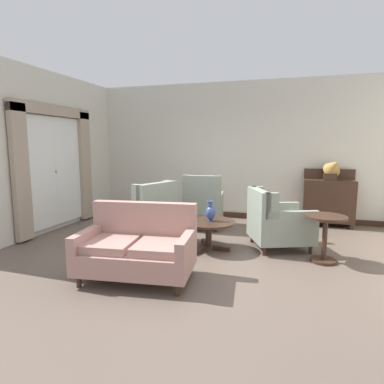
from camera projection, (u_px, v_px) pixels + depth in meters
The scene contains 14 objects.
ground at pixel (199, 259), 4.85m from camera, with size 9.05×9.05×0.00m, color brown.
wall_back at pixel (234, 151), 7.43m from camera, with size 6.62×0.08×3.05m, color beige.
wall_left at pixel (52, 152), 6.40m from camera, with size 0.08×4.14×3.05m, color beige.
baseboard_back at pixel (233, 215), 7.59m from camera, with size 6.46×0.03×0.12m, color #382319.
window_with_curtains at pixel (56, 164), 6.37m from camera, with size 0.12×2.13×2.38m.
coffee_table at pixel (209, 226), 5.25m from camera, with size 0.86×0.86×0.46m.
porcelain_vase at pixel (210, 212), 5.23m from camera, with size 0.16×0.16×0.33m.
settee at pixel (138, 248), 4.11m from camera, with size 1.47×0.98×0.92m.
armchair_beside_settee at pixel (146, 216), 5.73m from camera, with size 1.12×1.09×1.04m.
armchair_back_corner at pixel (203, 206), 6.59m from camera, with size 0.84×1.00×1.09m.
armchair_far_left at pixel (276, 223), 5.31m from camera, with size 1.14×1.12×0.97m.
side_table at pixel (325, 234), 4.67m from camera, with size 0.57×0.57×0.68m.
sideboard at pixel (328, 200), 6.72m from camera, with size 0.99×0.38×1.17m.
gramophone at pixel (334, 168), 6.52m from camera, with size 0.45×0.52×0.52m.
Camera 1 is at (1.25, -4.49, 1.68)m, focal length 30.76 mm.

